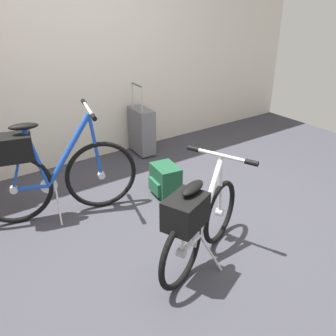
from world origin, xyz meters
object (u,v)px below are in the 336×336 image
folding_bike_foreground (197,222)px  backpack_on_floor (165,180)px  display_bike_left (48,171)px  rolling_suitcase (142,130)px

folding_bike_foreground → backpack_on_floor: folding_bike_foreground is taller
folding_bike_foreground → display_bike_left: 1.34m
display_bike_left → rolling_suitcase: 1.52m
backpack_on_floor → folding_bike_foreground: bearing=-112.8°
display_bike_left → backpack_on_floor: 1.06m
folding_bike_foreground → rolling_suitcase: bearing=68.9°
display_bike_left → rolling_suitcase: bearing=28.5°
rolling_suitcase → backpack_on_floor: (-0.34, -0.96, -0.14)m
folding_bike_foreground → backpack_on_floor: size_ratio=3.16×
rolling_suitcase → backpack_on_floor: bearing=-109.3°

